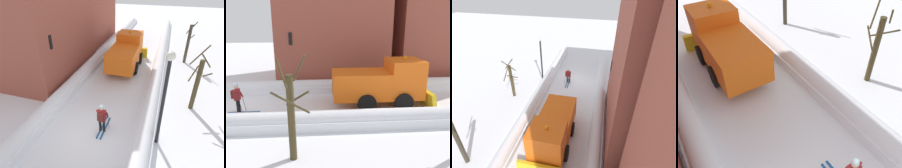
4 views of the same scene
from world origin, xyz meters
The scene contains 9 objects.
ground_plane centered at (0.00, 10.00, 0.00)m, with size 80.00×80.00×0.00m, color white.
snowbank_left centered at (-2.95, 10.00, 0.40)m, with size 1.10×36.00×0.96m.
snowbank_right centered at (2.95, 10.00, 0.39)m, with size 1.10×36.00×0.94m.
plow_truck centered at (0.01, 9.00, 1.48)m, with size 3.20×5.98×3.12m.
skier centered at (0.65, 0.47, 1.00)m, with size 0.62×1.80×1.81m.
traffic_light_pole centered at (-3.73, 3.09, 3.04)m, with size 0.28×0.42×4.33m.
street_lamp centered at (3.63, 0.55, 3.19)m, with size 0.40×0.40×5.02m.
bare_tree_near centered at (5.51, 4.12, 1.85)m, with size 1.22×1.33×4.15m.
bare_tree_mid centered at (5.31, 11.75, 1.91)m, with size 0.80×0.82×4.00m.
Camera 1 is at (3.40, -6.67, 7.61)m, focal length 29.84 mm.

